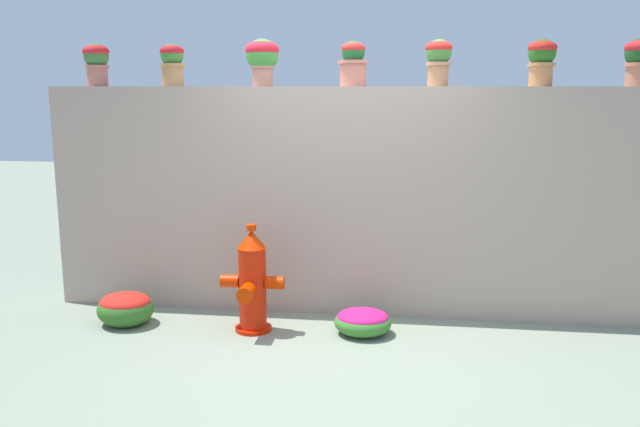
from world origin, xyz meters
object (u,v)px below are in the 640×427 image
(potted_plant_1, at_px, (172,62))
(flower_bush_left, at_px, (363,321))
(potted_plant_2, at_px, (262,56))
(potted_plant_6, at_px, (640,57))
(fire_hydrant, at_px, (252,283))
(flower_bush_right, at_px, (125,307))
(potted_plant_0, at_px, (96,60))
(potted_plant_3, at_px, (353,62))
(potted_plant_4, at_px, (439,57))
(potted_plant_5, at_px, (542,58))

(potted_plant_1, height_order, flower_bush_left, potted_plant_1)
(potted_plant_2, bearing_deg, potted_plant_6, 0.02)
(potted_plant_1, bearing_deg, potted_plant_2, -1.57)
(potted_plant_6, height_order, fire_hydrant, potted_plant_6)
(potted_plant_1, relative_size, flower_bush_left, 0.79)
(flower_bush_right, bearing_deg, potted_plant_2, 30.64)
(potted_plant_2, xyz_separation_m, potted_plant_6, (3.16, 0.00, -0.03))
(potted_plant_0, height_order, potted_plant_3, potted_plant_3)
(potted_plant_1, distance_m, potted_plant_4, 2.37)
(fire_hydrant, bearing_deg, potted_plant_5, 16.33)
(flower_bush_right, bearing_deg, flower_bush_left, 1.15)
(potted_plant_0, distance_m, flower_bush_left, 3.38)
(potted_plant_5, bearing_deg, potted_plant_1, -179.81)
(potted_plant_5, distance_m, fire_hydrant, 3.09)
(potted_plant_2, xyz_separation_m, fire_hydrant, (0.03, -0.66, -1.88))
(potted_plant_6, relative_size, flower_bush_left, 0.81)
(potted_plant_2, bearing_deg, potted_plant_5, 0.81)
(potted_plant_4, height_order, fire_hydrant, potted_plant_4)
(potted_plant_6, bearing_deg, potted_plant_5, 177.59)
(potted_plant_1, distance_m, flower_bush_left, 2.87)
(potted_plant_0, bearing_deg, potted_plant_1, -0.28)
(potted_plant_3, bearing_deg, fire_hydrant, -138.81)
(fire_hydrant, relative_size, flower_bush_right, 1.87)
(potted_plant_2, distance_m, potted_plant_4, 1.53)
(potted_plant_0, relative_size, potted_plant_6, 1.00)
(potted_plant_3, bearing_deg, potted_plant_2, -178.53)
(potted_plant_1, relative_size, potted_plant_6, 0.97)
(potted_plant_2, relative_size, potted_plant_4, 1.04)
(potted_plant_0, distance_m, potted_plant_2, 1.56)
(potted_plant_1, height_order, potted_plant_4, potted_plant_4)
(potted_plant_3, relative_size, flower_bush_right, 0.80)
(fire_hydrant, bearing_deg, potted_plant_1, 141.64)
(potted_plant_5, height_order, flower_bush_right, potted_plant_5)
(potted_plant_3, bearing_deg, potted_plant_4, -1.49)
(potted_plant_0, xyz_separation_m, potted_plant_2, (1.56, -0.03, 0.02))
(potted_plant_0, height_order, potted_plant_5, potted_plant_5)
(potted_plant_4, distance_m, potted_plant_5, 0.86)
(potted_plant_6, relative_size, flower_bush_right, 0.79)
(potted_plant_1, height_order, potted_plant_6, potted_plant_6)
(potted_plant_1, height_order, flower_bush_right, potted_plant_1)
(potted_plant_5, relative_size, potted_plant_6, 1.01)
(potted_plant_2, bearing_deg, potted_plant_1, 178.43)
(potted_plant_3, distance_m, potted_plant_6, 2.36)
(potted_plant_3, height_order, potted_plant_5, potted_plant_5)
(potted_plant_2, xyz_separation_m, potted_plant_5, (2.39, 0.03, -0.02))
(potted_plant_3, relative_size, potted_plant_4, 0.99)
(potted_plant_1, xyz_separation_m, potted_plant_6, (4.00, -0.02, 0.01))
(potted_plant_0, bearing_deg, potted_plant_3, -0.14)
(potted_plant_0, distance_m, potted_plant_1, 0.72)
(potted_plant_3, relative_size, fire_hydrant, 0.43)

